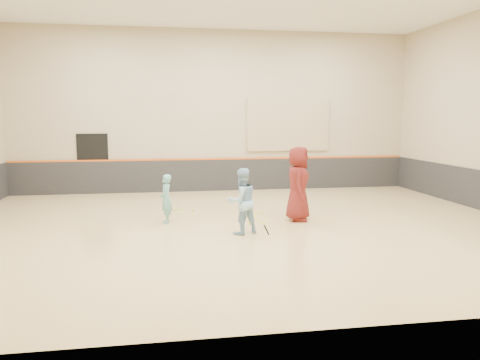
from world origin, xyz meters
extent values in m
cube|color=tan|center=(0.00, 0.00, -0.10)|extent=(15.00, 12.00, 0.20)
cube|color=tan|center=(0.00, 6.01, 3.00)|extent=(15.00, 0.02, 6.00)
cube|color=tan|center=(0.00, -6.01, 3.00)|extent=(15.00, 0.02, 6.00)
cube|color=#232326|center=(0.00, 5.97, 0.60)|extent=(14.90, 0.04, 1.20)
cube|color=#D85914|center=(0.00, 5.96, 1.22)|extent=(14.90, 0.03, 0.06)
cube|color=tan|center=(2.80, 5.95, 2.50)|extent=(3.20, 0.08, 2.00)
cube|color=black|center=(-4.50, 5.98, 1.10)|extent=(1.10, 0.05, 2.20)
imported|color=#68B5B4|center=(-1.91, 0.73, 0.65)|extent=(0.34, 0.49, 1.29)
imported|color=#96C6E7|center=(-0.13, -0.75, 0.79)|extent=(0.94, 0.85, 1.59)
imported|color=maroon|center=(1.61, 0.45, 1.01)|extent=(0.88, 1.12, 2.01)
sphere|color=gold|center=(0.25, 0.19, 0.03)|extent=(0.07, 0.07, 0.07)
sphere|color=#C2D130|center=(1.69, 0.25, 1.30)|extent=(0.07, 0.07, 0.07)
sphere|color=yellow|center=(-1.13, 2.09, 0.03)|extent=(0.07, 0.07, 0.07)
camera|label=1|loc=(-1.93, -11.59, 2.78)|focal=35.00mm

